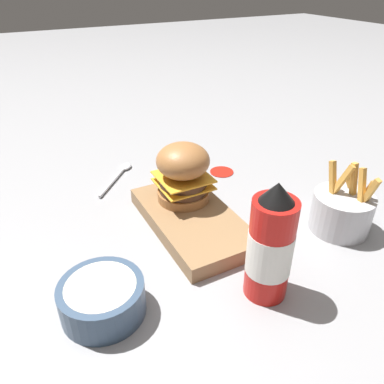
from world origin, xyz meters
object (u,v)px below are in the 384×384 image
Objects in this scene: spoon at (121,172)px; serving_board at (192,220)px; fries_basket at (342,211)px; ketchup_bottle at (270,247)px; side_bowl at (102,298)px; burger at (183,172)px.

serving_board is at bearing -127.13° from spoon.
serving_board is at bearing 60.76° from fries_basket.
side_bowl is (0.08, 0.24, -0.06)m from ketchup_bottle.
spoon is at bearing 16.42° from burger.
burger is 0.97× the size of side_bowl.
burger is 0.27m from ketchup_bottle.
spoon is at bearing 11.25° from serving_board.
side_bowl reaches higher than serving_board.
fries_basket reaches higher than spoon.
fries_basket is (-0.20, -0.25, -0.05)m from burger.
spoon is (0.50, 0.08, -0.09)m from ketchup_bottle.
spoon is (0.42, -0.17, -0.02)m from side_bowl.
serving_board is 2.05× the size of spoon.
fries_basket is at bearing -102.04° from spoon.
spoon is at bearing 8.93° from ketchup_bottle.
serving_board is at bearing -59.27° from side_bowl.
serving_board is 0.26m from side_bowl.
fries_basket is at bearing -129.20° from burger.
spoon is (0.23, 0.07, -0.09)m from burger.
ketchup_bottle reaches higher than side_bowl.
fries_basket is (0.07, -0.24, -0.05)m from ketchup_bottle.
burger is at bearing -50.72° from side_bowl.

